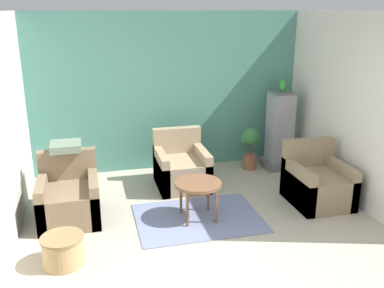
% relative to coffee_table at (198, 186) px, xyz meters
% --- Properties ---
extents(ground_plane, '(20.00, 20.00, 0.00)m').
position_rel_coffee_table_xyz_m(ground_plane, '(0.01, -1.26, -0.46)').
color(ground_plane, '#B2A893').
rests_on(ground_plane, ground).
extents(wall_back_accent, '(4.64, 0.06, 2.63)m').
position_rel_coffee_table_xyz_m(wall_back_accent, '(0.01, 2.04, 0.85)').
color(wall_back_accent, '#4C897A').
rests_on(wall_back_accent, ground_plane).
extents(wall_left, '(0.06, 3.27, 2.63)m').
position_rel_coffee_table_xyz_m(wall_left, '(-2.28, 0.38, 0.85)').
color(wall_left, silver).
rests_on(wall_left, ground_plane).
extents(wall_right, '(0.06, 3.27, 2.63)m').
position_rel_coffee_table_xyz_m(wall_right, '(2.30, 0.38, 0.85)').
color(wall_right, silver).
rests_on(wall_right, ground_plane).
extents(area_rug, '(1.64, 1.21, 0.01)m').
position_rel_coffee_table_xyz_m(area_rug, '(-0.00, 0.00, -0.46)').
color(area_rug, slate).
rests_on(area_rug, ground_plane).
extents(coffee_table, '(0.61, 0.61, 0.52)m').
position_rel_coffee_table_xyz_m(coffee_table, '(0.00, 0.00, 0.00)').
color(coffee_table, brown).
rests_on(coffee_table, ground_plane).
extents(armchair_left, '(0.76, 0.86, 0.85)m').
position_rel_coffee_table_xyz_m(armchair_left, '(-1.64, 0.41, -0.18)').
color(armchair_left, '#7A664C').
rests_on(armchair_left, ground_plane).
extents(armchair_right, '(0.76, 0.86, 0.85)m').
position_rel_coffee_table_xyz_m(armchair_right, '(1.77, 0.08, -0.18)').
color(armchair_right, '#8E7A5B').
rests_on(armchair_right, ground_plane).
extents(armchair_middle, '(0.76, 0.86, 0.85)m').
position_rel_coffee_table_xyz_m(armchair_middle, '(0.03, 1.14, -0.18)').
color(armchair_middle, '#9E896B').
rests_on(armchair_middle, ground_plane).
extents(birdcage, '(0.54, 0.54, 1.33)m').
position_rel_coffee_table_xyz_m(birdcage, '(1.85, 1.55, 0.15)').
color(birdcage, slate).
rests_on(birdcage, ground_plane).
extents(parrot, '(0.10, 0.19, 0.22)m').
position_rel_coffee_table_xyz_m(parrot, '(1.85, 1.55, 0.97)').
color(parrot, green).
rests_on(parrot, birdcage).
extents(potted_plant, '(0.31, 0.29, 0.72)m').
position_rel_coffee_table_xyz_m(potted_plant, '(1.33, 1.57, -0.02)').
color(potted_plant, brown).
rests_on(potted_plant, ground_plane).
extents(wicker_basket, '(0.46, 0.46, 0.34)m').
position_rel_coffee_table_xyz_m(wicker_basket, '(-1.69, -0.67, -0.28)').
color(wicker_basket, tan).
rests_on(wicker_basket, ground_plane).
extents(throw_pillow, '(0.40, 0.40, 0.10)m').
position_rel_coffee_table_xyz_m(throw_pillow, '(-1.64, 0.74, 0.44)').
color(throw_pillow, slate).
rests_on(throw_pillow, armchair_left).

